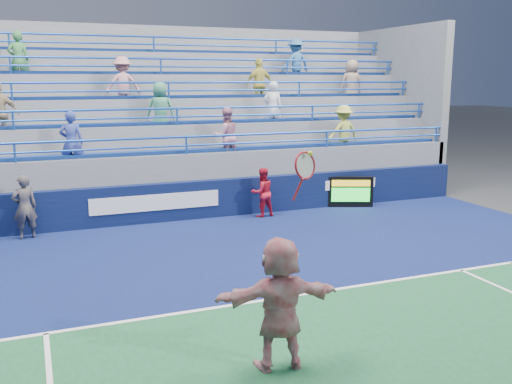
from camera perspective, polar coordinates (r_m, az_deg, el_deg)
name	(u,v)px	position (r m, az deg, el deg)	size (l,w,h in m)	color
ground	(283,298)	(10.65, 2.73, -10.59)	(120.00, 120.00, 0.00)	#333538
sponsor_wall	(190,200)	(16.39, -6.65, -0.83)	(18.00, 0.32, 1.10)	#091435
bleacher_stand	(160,151)	(19.84, -9.58, 4.10)	(18.00, 5.60, 6.13)	slate
serve_speed_board	(350,192)	(18.05, 9.42, 0.01)	(1.36, 0.66, 0.97)	black
tennis_player	(280,303)	(7.94, 2.40, -11.04)	(1.81, 0.80, 3.03)	silver
line_judge	(25,207)	(15.35, -22.13, -1.41)	(0.59, 0.39, 1.63)	#121434
ball_girl	(262,193)	(16.53, 0.62, -0.05)	(0.70, 0.55, 1.44)	red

